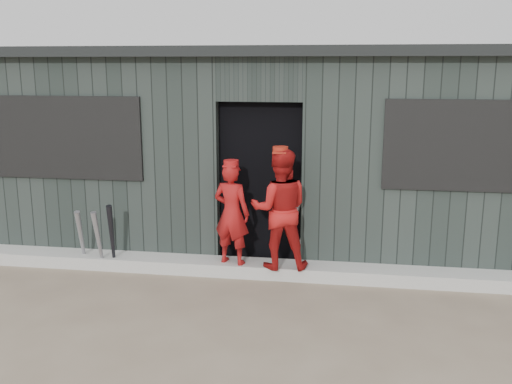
% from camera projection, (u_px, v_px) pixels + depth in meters
% --- Properties ---
extents(ground, '(80.00, 80.00, 0.00)m').
position_uv_depth(ground, '(224.00, 349.00, 4.95)').
color(ground, '#71604E').
rests_on(ground, ground).
extents(curb, '(8.00, 0.36, 0.15)m').
position_uv_depth(curb, '(256.00, 268.00, 6.69)').
color(curb, '#ACABA6').
rests_on(curb, ground).
extents(bat_left, '(0.13, 0.31, 0.74)m').
position_uv_depth(bat_left, '(81.00, 238.00, 6.86)').
color(bat_left, gray).
rests_on(bat_left, ground).
extents(bat_mid, '(0.09, 0.24, 0.76)m').
position_uv_depth(bat_mid, '(99.00, 241.00, 6.73)').
color(bat_mid, gray).
rests_on(bat_mid, ground).
extents(bat_right, '(0.12, 0.25, 0.83)m').
position_uv_depth(bat_right, '(112.00, 238.00, 6.73)').
color(bat_right, black).
rests_on(bat_right, ground).
extents(player_red_left, '(0.49, 0.39, 1.19)m').
position_uv_depth(player_red_left, '(232.00, 213.00, 6.53)').
color(player_red_left, maroon).
rests_on(player_red_left, curb).
extents(player_red_right, '(0.72, 0.60, 1.36)m').
position_uv_depth(player_red_right, '(280.00, 209.00, 6.38)').
color(player_red_right, '#AC1615').
rests_on(player_red_right, curb).
extents(player_grey_back, '(0.65, 0.50, 1.19)m').
position_uv_depth(player_grey_back, '(314.00, 220.00, 6.83)').
color(player_grey_back, '#AEAEAE').
rests_on(player_grey_back, ground).
extents(dugout, '(8.30, 3.30, 2.62)m').
position_uv_depth(dugout, '(274.00, 146.00, 8.05)').
color(dugout, black).
rests_on(dugout, ground).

